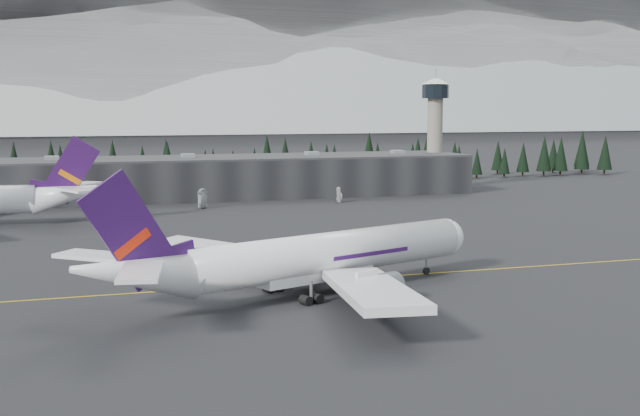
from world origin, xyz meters
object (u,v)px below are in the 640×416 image
object	(u,v)px
gse_vehicle_a	(202,206)
gse_vehicle_b	(339,200)
control_tower	(435,121)
terminal	(220,177)
jet_main	(299,259)

from	to	relation	value
gse_vehicle_a	gse_vehicle_b	bearing A→B (deg)	-25.70
control_tower	gse_vehicle_b	xyz separation A→B (m)	(-44.24, -28.77, -22.62)
terminal	gse_vehicle_b	xyz separation A→B (m)	(30.76, -25.77, -5.51)
gse_vehicle_b	control_tower	bearing A→B (deg)	125.09
jet_main	gse_vehicle_b	distance (m)	119.05
terminal	gse_vehicle_b	world-z (taller)	terminal
jet_main	gse_vehicle_b	world-z (taller)	jet_main
control_tower	gse_vehicle_a	bearing A→B (deg)	-159.93
terminal	gse_vehicle_a	bearing A→B (deg)	-110.16
terminal	jet_main	bearing A→B (deg)	-95.43
terminal	gse_vehicle_b	size ratio (longest dim) A/B	34.62
control_tower	jet_main	distance (m)	165.77
jet_main	gse_vehicle_b	xyz separation A→B (m)	(43.73, 110.61, -4.92)
gse_vehicle_a	control_tower	bearing A→B (deg)	-8.98
terminal	control_tower	bearing A→B (deg)	2.29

